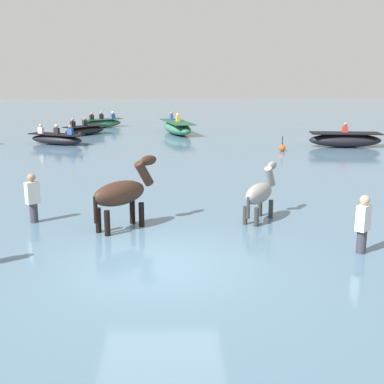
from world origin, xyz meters
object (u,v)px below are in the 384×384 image
(horse_trailing_grey, at_px, (260,194))
(boat_far_inshore, at_px, (85,130))
(person_spectator_far, at_px, (33,204))
(horse_lead_dark_bay, at_px, (122,195))
(person_onlooker_left, at_px, (362,231))
(boat_mid_channel, at_px, (102,123))
(boat_far_offshore, at_px, (57,139))
(channel_buoy, at_px, (282,148))
(boat_distant_east, at_px, (177,128))
(boat_near_port, at_px, (345,140))

(horse_trailing_grey, distance_m, boat_far_inshore, 18.84)
(boat_far_inshore, relative_size, person_spectator_far, 1.51)
(horse_lead_dark_bay, relative_size, person_onlooker_left, 1.27)
(boat_mid_channel, bearing_deg, boat_far_offshore, -99.26)
(boat_far_inshore, distance_m, boat_mid_channel, 3.81)
(boat_mid_channel, distance_m, channel_buoy, 13.98)
(horse_trailing_grey, bearing_deg, channel_buoy, 75.80)
(boat_distant_east, height_order, channel_buoy, boat_distant_east)
(boat_far_inshore, bearing_deg, boat_distant_east, 3.46)
(boat_near_port, bearing_deg, channel_buoy, -159.55)
(boat_distant_east, xyz_separation_m, boat_far_offshore, (-6.07, -4.11, -0.08))
(person_spectator_far, bearing_deg, boat_distant_east, 78.51)
(horse_lead_dark_bay, relative_size, boat_far_offshore, 0.67)
(horse_trailing_grey, relative_size, boat_distant_east, 0.42)
(horse_lead_dark_bay, height_order, person_onlooker_left, horse_lead_dark_bay)
(person_onlooker_left, bearing_deg, person_spectator_far, 161.91)
(boat_near_port, bearing_deg, horse_lead_dark_bay, -126.36)
(horse_trailing_grey, xyz_separation_m, boat_near_port, (6.10, 12.27, -0.32))
(boat_near_port, xyz_separation_m, channel_buoy, (-3.31, -1.24, -0.19))
(boat_near_port, height_order, boat_far_inshore, boat_near_port)
(boat_distant_east, xyz_separation_m, person_spectator_far, (-3.59, -17.67, 0.11))
(boat_near_port, distance_m, person_spectator_far, 16.99)
(boat_far_offshore, distance_m, boat_far_inshore, 3.86)
(horse_lead_dark_bay, xyz_separation_m, person_spectator_far, (-2.27, 0.59, -0.36))
(person_spectator_far, bearing_deg, person_onlooker_left, -18.09)
(boat_far_inshore, distance_m, person_onlooker_left, 21.76)
(boat_far_inshore, bearing_deg, horse_lead_dark_bay, -77.47)
(horse_lead_dark_bay, distance_m, horse_trailing_grey, 3.42)
(boat_far_offshore, height_order, person_spectator_far, person_spectator_far)
(horse_trailing_grey, distance_m, boat_mid_channel, 22.22)
(boat_far_offshore, bearing_deg, boat_near_port, -5.16)
(horse_lead_dark_bay, bearing_deg, boat_distant_east, 85.87)
(boat_mid_channel, height_order, person_onlooker_left, person_onlooker_left)
(horse_trailing_grey, bearing_deg, boat_far_offshore, 120.91)
(person_spectator_far, bearing_deg, boat_far_offshore, 100.33)
(boat_far_offshore, xyz_separation_m, boat_mid_channel, (1.23, 7.57, 0.01))
(boat_near_port, height_order, boat_distant_east, boat_distant_east)
(person_onlooker_left, relative_size, person_spectator_far, 1.00)
(boat_distant_east, bearing_deg, person_onlooker_left, -79.30)
(horse_trailing_grey, height_order, boat_far_offshore, horse_trailing_grey)
(boat_near_port, xyz_separation_m, boat_far_offshore, (-14.22, 1.28, -0.06))
(boat_mid_channel, bearing_deg, horse_trailing_grey, -71.96)
(boat_far_offshore, distance_m, boat_mid_channel, 7.67)
(boat_far_inshore, relative_size, person_onlooker_left, 1.51)
(boat_distant_east, relative_size, person_spectator_far, 2.60)
(boat_near_port, bearing_deg, boat_distant_east, 146.52)
(boat_far_offshore, relative_size, person_onlooker_left, 1.89)
(person_onlooker_left, distance_m, person_spectator_far, 7.77)
(horse_lead_dark_bay, xyz_separation_m, person_onlooker_left, (5.11, -1.82, -0.36))
(boat_distant_east, bearing_deg, boat_mid_channel, 144.37)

